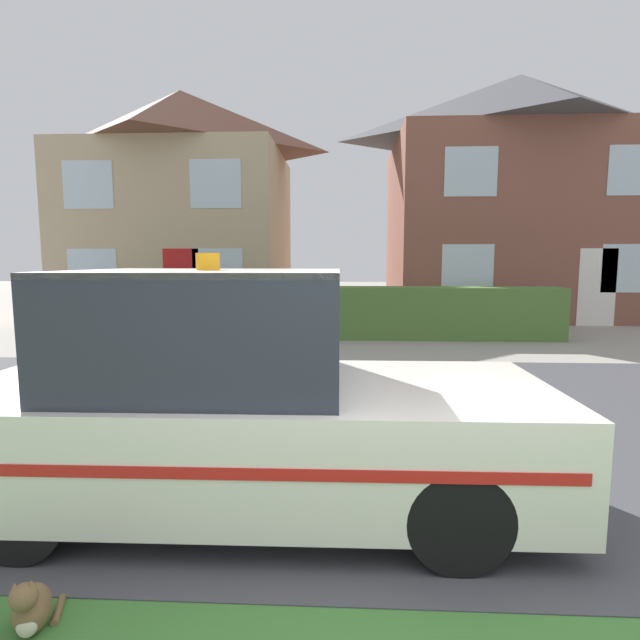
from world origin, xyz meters
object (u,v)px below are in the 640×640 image
police_car (242,402)px  house_right (516,195)px  wheelie_bin (111,322)px  cat (31,607)px  house_left (183,203)px

police_car → house_right: bearing=64.3°
wheelie_bin → police_car: bearing=-34.7°
wheelie_bin → cat: bearing=-44.5°
cat → police_car: bearing=130.0°
cat → wheelie_bin: wheelie_bin is taller
house_left → wheelie_bin: bearing=-83.9°
police_car → wheelie_bin: bearing=121.8°
police_car → house_right: 14.97m
police_car → house_left: (-4.56, 12.90, 2.87)m
cat → wheelie_bin: (-3.06, 7.31, 0.45)m
house_right → wheelie_bin: bearing=-144.1°
police_car → house_right: size_ratio=0.51×
police_car → cat: size_ratio=10.91×
police_car → wheelie_bin: size_ratio=3.58×
cat → house_right: size_ratio=0.05×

